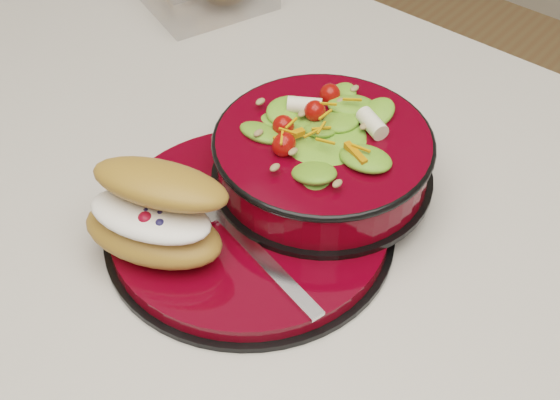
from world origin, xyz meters
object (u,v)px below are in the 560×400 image
Objects in this scene: salad_bowl at (323,151)px; croissant at (156,213)px; dinner_plate at (250,226)px; fork at (248,244)px.

salad_bowl is 0.17m from croissant.
dinner_plate is 0.04m from fork.
salad_bowl is 1.16× the size of fork.
dinner_plate is at bearing -101.72° from salad_bowl.
salad_bowl is 0.12m from fork.
fork is (0.02, -0.03, 0.01)m from dinner_plate.
dinner_plate is 1.26× the size of salad_bowl.
fork is at bearing -50.32° from dinner_plate.
salad_bowl is at bearing 78.28° from dinner_plate.
salad_bowl reaches higher than dinner_plate.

